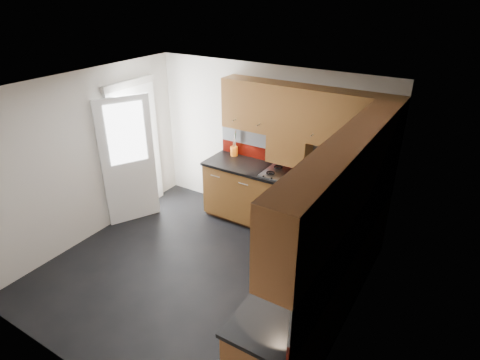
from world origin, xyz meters
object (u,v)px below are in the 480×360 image
Objects in this scene: food_processor at (345,211)px; utensil_pot at (234,150)px; gas_hob at (283,174)px; toaster at (379,186)px.

utensil_pot is at bearing 154.82° from food_processor.
toaster is (1.30, 0.17, 0.09)m from gas_hob.
gas_hob is 1.01m from utensil_pot.
gas_hob is 1.39m from food_processor.
toaster is at bearing 7.33° from gas_hob.
toaster is at bearing -1.75° from utensil_pot.
utensil_pot reaches higher than food_processor.
toaster reaches higher than gas_hob.
utensil_pot is at bearing 178.25° from toaster.
utensil_pot is 2.28m from toaster.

